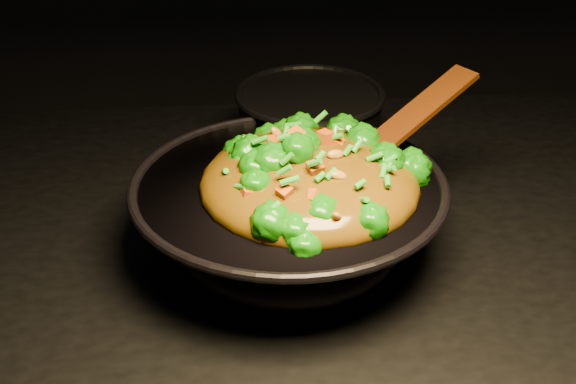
{
  "coord_description": "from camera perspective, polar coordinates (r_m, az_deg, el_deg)",
  "views": [
    {
      "loc": [
        -0.12,
        -0.82,
        1.47
      ],
      "look_at": [
        -0.05,
        -0.0,
        0.99
      ],
      "focal_mm": 50.0,
      "sensor_mm": 36.0,
      "label": 1
    }
  ],
  "objects": [
    {
      "name": "spatula",
      "position": [
        0.98,
        7.71,
        4.39
      ],
      "size": [
        0.22,
        0.16,
        0.1
      ],
      "primitive_type": "cube",
      "rotation": [
        0.0,
        -0.38,
        0.55
      ],
      "color": "#3C1904",
      "rests_on": "wok"
    },
    {
      "name": "wok",
      "position": [
        0.97,
        0.05,
        -2.14
      ],
      "size": [
        0.38,
        0.38,
        0.1
      ],
      "primitive_type": null,
      "rotation": [
        0.0,
        0.0,
        0.04
      ],
      "color": "black",
      "rests_on": "stovetop"
    },
    {
      "name": "back_pot",
      "position": [
        1.17,
        1.55,
        4.57
      ],
      "size": [
        0.23,
        0.23,
        0.12
      ],
      "primitive_type": "cylinder",
      "rotation": [
        0.0,
        0.0,
        -0.14
      ],
      "color": "black",
      "rests_on": "stovetop"
    },
    {
      "name": "stir_fry",
      "position": [
        0.91,
        1.58,
        2.71
      ],
      "size": [
        0.26,
        0.26,
        0.09
      ],
      "primitive_type": null,
      "rotation": [
        0.0,
        0.0,
        0.03
      ],
      "color": "#167108",
      "rests_on": "wok"
    }
  ]
}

